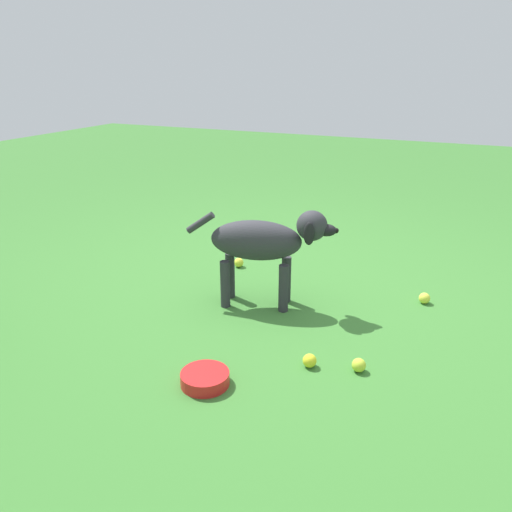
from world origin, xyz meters
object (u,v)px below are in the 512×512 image
object	(u,v)px
dog	(265,242)
tennis_ball_3	(424,298)
tennis_ball_1	(359,365)
water_bowl	(205,378)
tennis_ball_2	(239,262)
tennis_ball_0	(310,361)

from	to	relation	value
dog	tennis_ball_3	world-z (taller)	dog
tennis_ball_1	tennis_ball_3	bearing A→B (deg)	78.28
dog	water_bowl	xyz separation A→B (m)	(0.08, -0.86, -0.36)
tennis_ball_2	water_bowl	xyz separation A→B (m)	(0.48, -1.32, -0.00)
tennis_ball_1	tennis_ball_2	xyz separation A→B (m)	(-1.08, 0.94, 0.00)
tennis_ball_0	water_bowl	xyz separation A→B (m)	(-0.38, -0.33, -0.00)
tennis_ball_2	tennis_ball_3	size ratio (longest dim) A/B	1.00
tennis_ball_0	water_bowl	size ratio (longest dim) A/B	0.30
dog	tennis_ball_2	world-z (taller)	dog
dog	tennis_ball_0	xyz separation A→B (m)	(0.46, -0.53, -0.36)
dog	tennis_ball_0	world-z (taller)	dog
tennis_ball_0	tennis_ball_1	distance (m)	0.23
tennis_ball_0	tennis_ball_3	world-z (taller)	same
tennis_ball_1	water_bowl	size ratio (longest dim) A/B	0.30
tennis_ball_1	tennis_ball_3	world-z (taller)	same
tennis_ball_0	tennis_ball_2	bearing A→B (deg)	130.89
tennis_ball_1	tennis_ball_2	world-z (taller)	same
dog	tennis_ball_3	xyz separation A→B (m)	(0.87, 0.41, -0.36)
tennis_ball_0	tennis_ball_1	bearing A→B (deg)	14.65
tennis_ball_0	tennis_ball_3	bearing A→B (deg)	66.65
dog	tennis_ball_0	bearing A→B (deg)	-63.19
water_bowl	tennis_ball_2	bearing A→B (deg)	110.03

